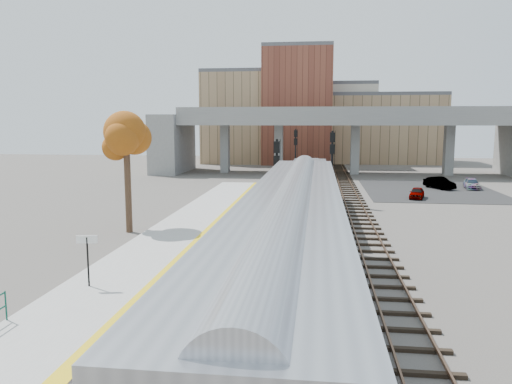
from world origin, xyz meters
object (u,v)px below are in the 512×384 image
(tree, at_px, (126,144))
(car_a, at_px, (417,193))
(signal_mast_mid, at_px, (332,169))
(car_b, at_px, (439,183))
(signal_mast_near, at_px, (277,187))
(coach, at_px, (294,260))
(signal_mast_far, at_px, (295,156))
(locomotive, at_px, (308,188))
(car_c, at_px, (472,184))

(tree, xyz_separation_m, car_a, (22.45, 17.80, -5.43))
(signal_mast_mid, bearing_deg, car_b, 45.29)
(signal_mast_near, xyz_separation_m, tree, (-9.90, -2.55, 3.03))
(coach, distance_m, signal_mast_near, 18.16)
(signal_mast_near, bearing_deg, tree, -165.53)
(coach, relative_size, car_a, 7.83)
(car_a, height_order, car_b, car_b)
(signal_mast_far, relative_size, car_a, 2.06)
(locomotive, bearing_deg, car_a, 45.63)
(car_b, bearing_deg, coach, -136.84)
(signal_mast_near, relative_size, tree, 0.78)
(car_a, bearing_deg, car_c, 62.57)
(signal_mast_far, xyz_separation_m, car_b, (16.42, -5.98, -2.47))
(coach, distance_m, tree, 19.85)
(car_b, bearing_deg, signal_mast_near, -153.23)
(coach, xyz_separation_m, signal_mast_near, (-2.10, 18.04, 0.18))
(tree, bearing_deg, car_c, 40.85)
(signal_mast_far, bearing_deg, car_a, -47.31)
(car_a, bearing_deg, tree, -126.22)
(signal_mast_near, bearing_deg, car_c, 49.35)
(signal_mast_mid, relative_size, car_c, 1.78)
(signal_mast_near, relative_size, car_c, 1.68)
(signal_mast_mid, bearing_deg, car_c, 39.02)
(locomotive, xyz_separation_m, coach, (-0.00, -22.61, 0.52))
(car_c, bearing_deg, car_b, -164.26)
(signal_mast_near, height_order, car_a, signal_mast_near)
(signal_mast_near, xyz_separation_m, car_b, (16.42, 22.87, -2.28))
(coach, distance_m, signal_mast_mid, 28.53)
(signal_mast_mid, bearing_deg, coach, -94.02)
(coach, xyz_separation_m, car_a, (10.45, 33.29, -2.21))
(coach, bearing_deg, locomotive, 90.00)
(coach, height_order, signal_mast_mid, signal_mast_mid)
(signal_mast_near, xyz_separation_m, car_c, (20.04, 23.34, -2.39))
(car_b, distance_m, car_c, 3.65)
(locomotive, bearing_deg, signal_mast_mid, 71.13)
(signal_mast_far, height_order, car_a, signal_mast_far)
(tree, bearing_deg, signal_mast_near, 14.47)
(coach, distance_m, signal_mast_far, 46.94)
(coach, distance_m, car_b, 43.39)
(signal_mast_near, distance_m, car_b, 28.25)
(locomotive, bearing_deg, car_c, 46.30)
(signal_mast_near, bearing_deg, car_b, 54.31)
(coach, xyz_separation_m, tree, (-12.00, 15.49, 3.21))
(signal_mast_near, height_order, tree, tree)
(car_a, relative_size, car_b, 0.80)
(locomotive, relative_size, car_c, 5.07)
(signal_mast_mid, bearing_deg, signal_mast_far, 102.54)
(locomotive, height_order, tree, tree)
(signal_mast_mid, xyz_separation_m, car_a, (8.45, 4.83, -2.68))
(tree, bearing_deg, signal_mast_far, 72.51)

